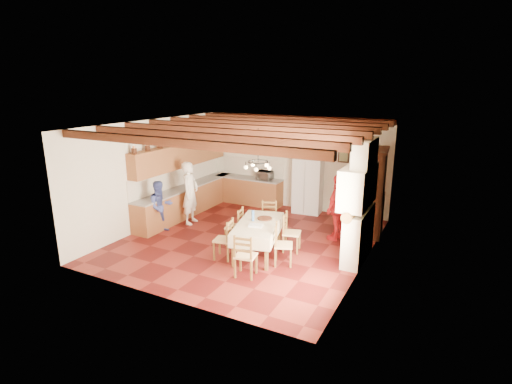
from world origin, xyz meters
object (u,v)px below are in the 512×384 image
(refrigerator, at_px, (308,185))
(chair_right_near, at_px, (284,244))
(chair_end_far, at_px, (269,220))
(hutch, at_px, (374,192))
(chair_left_near, at_px, (223,239))
(chair_end_near, at_px, (246,255))
(person_man, at_px, (190,193))
(chair_right_far, at_px, (292,232))
(dining_table, at_px, (258,226))
(chair_left_far, at_px, (234,226))
(person_woman_red, at_px, (338,207))
(microwave, at_px, (265,175))
(person_woman_blue, at_px, (161,207))

(refrigerator, distance_m, chair_right_near, 3.95)
(refrigerator, bearing_deg, chair_end_far, -98.60)
(hutch, bearing_deg, chair_left_near, -136.77)
(chair_end_near, distance_m, person_man, 3.75)
(chair_right_far, bearing_deg, chair_end_near, 155.19)
(dining_table, height_order, chair_left_far, chair_left_far)
(chair_end_near, bearing_deg, chair_left_far, -61.38)
(chair_right_far, bearing_deg, hutch, -47.61)
(refrigerator, relative_size, chair_end_far, 1.80)
(chair_right_far, height_order, chair_end_near, same)
(chair_right_near, distance_m, person_woman_red, 2.16)
(microwave, bearing_deg, dining_table, -58.77)
(person_woman_blue, height_order, microwave, person_woman_blue)
(person_man, bearing_deg, person_woman_red, -90.14)
(chair_right_near, relative_size, microwave, 1.92)
(chair_end_far, bearing_deg, chair_right_near, -76.33)
(dining_table, distance_m, chair_right_near, 0.82)
(person_woman_blue, height_order, person_woman_red, person_woman_red)
(microwave, bearing_deg, chair_right_far, -46.35)
(chair_right_near, bearing_deg, person_man, 47.98)
(person_woman_red, xyz_separation_m, microwave, (-2.99, 1.77, 0.16))
(chair_end_far, relative_size, person_man, 0.53)
(chair_left_near, xyz_separation_m, person_woman_blue, (-2.41, 0.66, 0.24))
(dining_table, relative_size, chair_right_far, 2.06)
(refrigerator, height_order, person_woman_blue, refrigerator)
(dining_table, relative_size, chair_right_near, 2.06)
(chair_end_near, bearing_deg, chair_right_far, -111.68)
(dining_table, distance_m, chair_right_far, 0.87)
(refrigerator, height_order, chair_left_near, refrigerator)
(person_woman_red, height_order, microwave, person_woman_red)
(person_man, distance_m, microwave, 2.76)
(chair_right_far, xyz_separation_m, person_woman_blue, (-3.65, -0.46, 0.24))
(chair_right_near, relative_size, person_man, 0.53)
(chair_right_near, bearing_deg, dining_table, 51.71)
(dining_table, distance_m, microwave, 3.92)
(dining_table, bearing_deg, person_woman_red, 51.95)
(microwave, bearing_deg, chair_left_near, -69.45)
(dining_table, distance_m, person_man, 2.95)
(chair_left_far, xyz_separation_m, person_woman_red, (2.22, 1.52, 0.40))
(chair_left_far, distance_m, chair_end_far, 1.02)
(person_woman_blue, xyz_separation_m, microwave, (1.43, 3.48, 0.32))
(chair_end_near, height_order, person_woman_blue, person_woman_blue)
(chair_end_near, relative_size, person_woman_blue, 0.66)
(refrigerator, distance_m, chair_end_near, 4.77)
(chair_end_far, bearing_deg, microwave, 95.56)
(chair_end_near, distance_m, person_woman_red, 3.15)
(person_woman_blue, bearing_deg, refrigerator, -16.63)
(dining_table, bearing_deg, chair_right_near, -16.53)
(person_man, bearing_deg, person_woman_blue, 154.21)
(person_woman_blue, xyz_separation_m, person_woman_red, (4.42, 1.71, 0.16))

